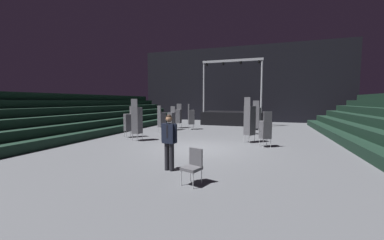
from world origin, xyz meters
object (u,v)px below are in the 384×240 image
(chair_stack_front_left, at_px, (162,119))
(chair_stack_front_right, at_px, (257,117))
(stage_riser, at_px, (233,117))
(equipment_road_case, at_px, (260,126))
(loose_chair_near_man, at_px, (193,164))
(chair_stack_rear_left, at_px, (250,120))
(chair_stack_rear_centre, at_px, (171,118))
(chair_stack_mid_right, at_px, (265,129))
(chair_stack_mid_centre, at_px, (137,120))
(chair_stack_aisle_left, at_px, (128,122))
(man_with_tie, at_px, (169,139))
(chair_stack_rear_right, at_px, (191,117))
(chair_stack_mid_left, at_px, (178,116))

(chair_stack_front_left, distance_m, chair_stack_front_right, 6.38)
(stage_riser, distance_m, equipment_road_case, 4.40)
(stage_riser, xyz_separation_m, loose_chair_near_man, (1.23, -15.75, -0.14))
(chair_stack_rear_left, relative_size, chair_stack_rear_centre, 1.33)
(chair_stack_front_right, relative_size, chair_stack_mid_right, 1.30)
(chair_stack_mid_centre, relative_size, chair_stack_aisle_left, 1.23)
(chair_stack_mid_centre, xyz_separation_m, chair_stack_rear_centre, (-0.01, 4.70, -0.25))
(man_with_tie, height_order, equipment_road_case, man_with_tie)
(chair_stack_rear_right, xyz_separation_m, loose_chair_near_man, (3.75, -10.79, -0.45))
(chair_stack_mid_centre, height_order, equipment_road_case, chair_stack_mid_centre)
(chair_stack_front_right, relative_size, chair_stack_rear_right, 1.13)
(chair_stack_aisle_left, relative_size, equipment_road_case, 2.09)
(chair_stack_rear_right, distance_m, chair_stack_rear_centre, 1.54)
(chair_stack_mid_left, xyz_separation_m, equipment_road_case, (6.34, 0.85, -0.68))
(chair_stack_mid_centre, relative_size, chair_stack_rear_right, 1.17)
(chair_stack_mid_right, xyz_separation_m, equipment_road_case, (-0.43, 6.50, -0.55))
(man_with_tie, relative_size, chair_stack_front_right, 0.80)
(chair_stack_front_right, relative_size, chair_stack_mid_left, 1.13)
(chair_stack_rear_left, xyz_separation_m, chair_stack_aisle_left, (-7.04, -0.60, -0.25))
(chair_stack_mid_right, distance_m, loose_chair_near_man, 5.95)
(chair_stack_mid_right, height_order, loose_chair_near_man, chair_stack_mid_right)
(chair_stack_rear_left, relative_size, chair_stack_rear_right, 1.22)
(chair_stack_aisle_left, bearing_deg, chair_stack_rear_centre, -70.01)
(chair_stack_front_left, relative_size, chair_stack_mid_right, 1.10)
(chair_stack_mid_left, height_order, chair_stack_rear_left, chair_stack_rear_left)
(chair_stack_mid_right, distance_m, chair_stack_rear_right, 7.50)
(chair_stack_mid_left, height_order, chair_stack_rear_centre, chair_stack_mid_left)
(chair_stack_front_left, relative_size, chair_stack_rear_centre, 1.05)
(chair_stack_mid_centre, distance_m, loose_chair_near_man, 7.24)
(stage_riser, xyz_separation_m, man_with_tie, (0.15, -14.88, 0.34))
(chair_stack_mid_right, height_order, chair_stack_aisle_left, chair_stack_aisle_left)
(man_with_tie, height_order, chair_stack_mid_left, chair_stack_mid_left)
(chair_stack_mid_left, bearing_deg, chair_stack_rear_right, 156.79)
(stage_riser, bearing_deg, chair_stack_rear_right, -116.92)
(man_with_tie, distance_m, chair_stack_rear_left, 6.11)
(chair_stack_front_right, xyz_separation_m, chair_stack_mid_right, (0.61, -4.19, -0.25))
(stage_riser, bearing_deg, man_with_tie, -89.44)
(chair_stack_front_right, relative_size, chair_stack_rear_left, 0.93)
(man_with_tie, height_order, chair_stack_mid_centre, chair_stack_mid_centre)
(chair_stack_mid_left, height_order, chair_stack_mid_centre, chair_stack_mid_centre)
(chair_stack_rear_right, height_order, loose_chair_near_man, chair_stack_rear_right)
(loose_chair_near_man, bearing_deg, chair_stack_rear_left, -79.97)
(chair_stack_mid_right, bearing_deg, loose_chair_near_man, -135.40)
(chair_stack_rear_left, bearing_deg, chair_stack_front_left, -158.58)
(chair_stack_mid_left, bearing_deg, chair_stack_rear_centre, 90.39)
(chair_stack_front_left, bearing_deg, chair_stack_mid_right, 10.36)
(chair_stack_front_left, relative_size, chair_stack_rear_left, 0.79)
(chair_stack_front_left, bearing_deg, chair_stack_rear_right, 93.26)
(stage_riser, xyz_separation_m, chair_stack_mid_centre, (-3.76, -10.55, 0.48))
(chair_stack_mid_left, distance_m, chair_stack_aisle_left, 5.40)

